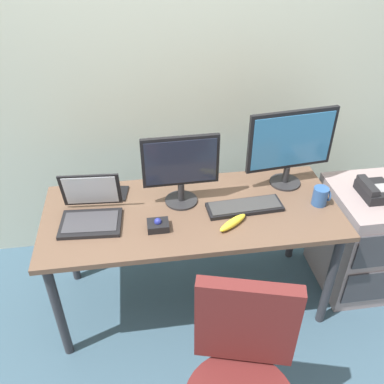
{
  "coord_description": "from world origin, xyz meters",
  "views": [
    {
      "loc": [
        -0.25,
        -1.74,
        2.08
      ],
      "look_at": [
        0.0,
        0.0,
        0.83
      ],
      "focal_mm": 38.61,
      "sensor_mm": 36.0,
      "label": 1
    }
  ],
  "objects_px": {
    "laptop": "(91,211)",
    "cell_phone": "(121,193)",
    "monitor_side": "(181,167)",
    "keyboard": "(245,207)",
    "banana": "(233,223)",
    "coffee_mug": "(321,196)",
    "monitor_main": "(291,144)",
    "file_cabinet": "(359,239)",
    "trackball_mouse": "(158,225)",
    "desk_phone": "(375,191)"
  },
  "relations": [
    {
      "from": "laptop",
      "to": "cell_phone",
      "type": "xyz_separation_m",
      "value": [
        0.15,
        0.2,
        -0.05
      ]
    },
    {
      "from": "monitor_side",
      "to": "cell_phone",
      "type": "xyz_separation_m",
      "value": [
        -0.33,
        0.12,
        -0.22
      ]
    },
    {
      "from": "keyboard",
      "to": "cell_phone",
      "type": "height_order",
      "value": "keyboard"
    },
    {
      "from": "banana",
      "to": "laptop",
      "type": "bearing_deg",
      "value": 167.47
    },
    {
      "from": "banana",
      "to": "coffee_mug",
      "type": "bearing_deg",
      "value": 12.56
    },
    {
      "from": "monitor_side",
      "to": "monitor_main",
      "type": "bearing_deg",
      "value": 8.19
    },
    {
      "from": "monitor_main",
      "to": "laptop",
      "type": "bearing_deg",
      "value": -170.99
    },
    {
      "from": "file_cabinet",
      "to": "trackball_mouse",
      "type": "distance_m",
      "value": 1.32
    },
    {
      "from": "file_cabinet",
      "to": "coffee_mug",
      "type": "relative_size",
      "value": 6.64
    },
    {
      "from": "trackball_mouse",
      "to": "cell_phone",
      "type": "relative_size",
      "value": 0.77
    },
    {
      "from": "monitor_side",
      "to": "banana",
      "type": "bearing_deg",
      "value": -46.17
    },
    {
      "from": "file_cabinet",
      "to": "banana",
      "type": "relative_size",
      "value": 3.65
    },
    {
      "from": "monitor_main",
      "to": "coffee_mug",
      "type": "height_order",
      "value": "monitor_main"
    },
    {
      "from": "file_cabinet",
      "to": "keyboard",
      "type": "height_order",
      "value": "keyboard"
    },
    {
      "from": "laptop",
      "to": "cell_phone",
      "type": "height_order",
      "value": "laptop"
    },
    {
      "from": "keyboard",
      "to": "trackball_mouse",
      "type": "xyz_separation_m",
      "value": [
        -0.48,
        -0.1,
        0.01
      ]
    },
    {
      "from": "keyboard",
      "to": "laptop",
      "type": "distance_m",
      "value": 0.82
    },
    {
      "from": "desk_phone",
      "to": "trackball_mouse",
      "type": "distance_m",
      "value": 1.25
    },
    {
      "from": "laptop",
      "to": "coffee_mug",
      "type": "distance_m",
      "value": 1.23
    },
    {
      "from": "file_cabinet",
      "to": "desk_phone",
      "type": "relative_size",
      "value": 3.47
    },
    {
      "from": "desk_phone",
      "to": "laptop",
      "type": "distance_m",
      "value": 1.58
    },
    {
      "from": "cell_phone",
      "to": "banana",
      "type": "distance_m",
      "value": 0.67
    },
    {
      "from": "desk_phone",
      "to": "trackball_mouse",
      "type": "relative_size",
      "value": 1.82
    },
    {
      "from": "file_cabinet",
      "to": "monitor_side",
      "type": "height_order",
      "value": "monitor_side"
    },
    {
      "from": "file_cabinet",
      "to": "coffee_mug",
      "type": "bearing_deg",
      "value": -170.92
    },
    {
      "from": "file_cabinet",
      "to": "coffee_mug",
      "type": "xyz_separation_m",
      "value": [
        -0.36,
        -0.06,
        0.41
      ]
    },
    {
      "from": "coffee_mug",
      "to": "trackball_mouse",
      "type": "bearing_deg",
      "value": -174.78
    },
    {
      "from": "keyboard",
      "to": "trackball_mouse",
      "type": "height_order",
      "value": "trackball_mouse"
    },
    {
      "from": "trackball_mouse",
      "to": "coffee_mug",
      "type": "xyz_separation_m",
      "value": [
        0.9,
        0.08,
        0.03
      ]
    },
    {
      "from": "file_cabinet",
      "to": "monitor_main",
      "type": "height_order",
      "value": "monitor_main"
    },
    {
      "from": "monitor_main",
      "to": "coffee_mug",
      "type": "xyz_separation_m",
      "value": [
        0.12,
        -0.22,
        -0.21
      ]
    },
    {
      "from": "monitor_main",
      "to": "coffee_mug",
      "type": "bearing_deg",
      "value": -61.52
    },
    {
      "from": "coffee_mug",
      "to": "banana",
      "type": "height_order",
      "value": "coffee_mug"
    },
    {
      "from": "cell_phone",
      "to": "keyboard",
      "type": "bearing_deg",
      "value": -9.71
    },
    {
      "from": "laptop",
      "to": "keyboard",
      "type": "bearing_deg",
      "value": -2.06
    },
    {
      "from": "file_cabinet",
      "to": "keyboard",
      "type": "relative_size",
      "value": 1.66
    },
    {
      "from": "banana",
      "to": "desk_phone",
      "type": "bearing_deg",
      "value": 10.2
    },
    {
      "from": "file_cabinet",
      "to": "coffee_mug",
      "type": "distance_m",
      "value": 0.55
    },
    {
      "from": "monitor_side",
      "to": "laptop",
      "type": "height_order",
      "value": "monitor_side"
    },
    {
      "from": "keyboard",
      "to": "coffee_mug",
      "type": "relative_size",
      "value": 3.99
    },
    {
      "from": "monitor_side",
      "to": "keyboard",
      "type": "xyz_separation_m",
      "value": [
        0.33,
        -0.12,
        -0.21
      ]
    },
    {
      "from": "file_cabinet",
      "to": "keyboard",
      "type": "bearing_deg",
      "value": -177.0
    },
    {
      "from": "monitor_main",
      "to": "cell_phone",
      "type": "xyz_separation_m",
      "value": [
        -0.96,
        0.03,
        -0.26
      ]
    },
    {
      "from": "desk_phone",
      "to": "banana",
      "type": "bearing_deg",
      "value": -169.8
    },
    {
      "from": "laptop",
      "to": "cell_phone",
      "type": "bearing_deg",
      "value": 53.16
    },
    {
      "from": "monitor_side",
      "to": "keyboard",
      "type": "bearing_deg",
      "value": -19.17
    },
    {
      "from": "coffee_mug",
      "to": "cell_phone",
      "type": "bearing_deg",
      "value": 167.0
    },
    {
      "from": "trackball_mouse",
      "to": "cell_phone",
      "type": "distance_m",
      "value": 0.38
    },
    {
      "from": "laptop",
      "to": "trackball_mouse",
      "type": "xyz_separation_m",
      "value": [
        0.34,
        -0.13,
        -0.03
      ]
    },
    {
      "from": "file_cabinet",
      "to": "trackball_mouse",
      "type": "height_order",
      "value": "trackball_mouse"
    }
  ]
}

